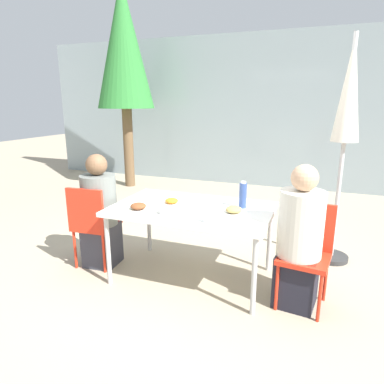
{
  "coord_description": "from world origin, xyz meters",
  "views": [
    {
      "loc": [
        1.11,
        -2.91,
        1.71
      ],
      "look_at": [
        0.0,
        0.0,
        0.88
      ],
      "focal_mm": 32.0,
      "sensor_mm": 36.0,
      "label": 1
    }
  ],
  "objects_px": {
    "chair_left": "(92,220)",
    "drinking_cup": "(207,216)",
    "bottle": "(243,195)",
    "salad_bowl": "(168,210)",
    "chair_right": "(307,246)",
    "person_left": "(100,214)",
    "tree_behind_left": "(124,47)",
    "closed_umbrella": "(348,106)",
    "person_right": "(299,242)"
  },
  "relations": [
    {
      "from": "bottle",
      "to": "salad_bowl",
      "type": "bearing_deg",
      "value": -145.83
    },
    {
      "from": "chair_left",
      "to": "salad_bowl",
      "type": "bearing_deg",
      "value": -9.85
    },
    {
      "from": "chair_left",
      "to": "chair_right",
      "type": "relative_size",
      "value": 1.0
    },
    {
      "from": "salad_bowl",
      "to": "tree_behind_left",
      "type": "bearing_deg",
      "value": 125.87
    },
    {
      "from": "person_left",
      "to": "drinking_cup",
      "type": "relative_size",
      "value": 11.25
    },
    {
      "from": "drinking_cup",
      "to": "tree_behind_left",
      "type": "bearing_deg",
      "value": 129.3
    },
    {
      "from": "chair_right",
      "to": "salad_bowl",
      "type": "bearing_deg",
      "value": 16.4
    },
    {
      "from": "salad_bowl",
      "to": "tree_behind_left",
      "type": "relative_size",
      "value": 0.04
    },
    {
      "from": "chair_left",
      "to": "tree_behind_left",
      "type": "xyz_separation_m",
      "value": [
        -1.53,
        3.29,
        2.19
      ]
    },
    {
      "from": "person_left",
      "to": "chair_left",
      "type": "bearing_deg",
      "value": -122.0
    },
    {
      "from": "chair_right",
      "to": "person_left",
      "type": "bearing_deg",
      "value": 7.82
    },
    {
      "from": "salad_bowl",
      "to": "tree_behind_left",
      "type": "distance_m",
      "value": 4.61
    },
    {
      "from": "chair_left",
      "to": "person_right",
      "type": "bearing_deg",
      "value": -3.41
    },
    {
      "from": "person_right",
      "to": "bottle",
      "type": "bearing_deg",
      "value": -19.67
    },
    {
      "from": "chair_right",
      "to": "bottle",
      "type": "distance_m",
      "value": 0.72
    },
    {
      "from": "person_right",
      "to": "tree_behind_left",
      "type": "xyz_separation_m",
      "value": [
        -3.58,
        3.26,
        2.13
      ]
    },
    {
      "from": "closed_umbrella",
      "to": "tree_behind_left",
      "type": "height_order",
      "value": "tree_behind_left"
    },
    {
      "from": "person_right",
      "to": "salad_bowl",
      "type": "distance_m",
      "value": 1.16
    },
    {
      "from": "chair_right",
      "to": "salad_bowl",
      "type": "relative_size",
      "value": 5.34
    },
    {
      "from": "person_left",
      "to": "chair_right",
      "type": "height_order",
      "value": "person_left"
    },
    {
      "from": "tree_behind_left",
      "to": "chair_right",
      "type": "bearing_deg",
      "value": -41.18
    },
    {
      "from": "chair_left",
      "to": "tree_behind_left",
      "type": "bearing_deg",
      "value": 110.56
    },
    {
      "from": "chair_right",
      "to": "closed_umbrella",
      "type": "distance_m",
      "value": 1.52
    },
    {
      "from": "salad_bowl",
      "to": "chair_right",
      "type": "bearing_deg",
      "value": 9.29
    },
    {
      "from": "closed_umbrella",
      "to": "salad_bowl",
      "type": "height_order",
      "value": "closed_umbrella"
    },
    {
      "from": "chair_right",
      "to": "drinking_cup",
      "type": "bearing_deg",
      "value": 27.17
    },
    {
      "from": "chair_left",
      "to": "drinking_cup",
      "type": "height_order",
      "value": "chair_left"
    },
    {
      "from": "person_right",
      "to": "bottle",
      "type": "relative_size",
      "value": 4.79
    },
    {
      "from": "chair_left",
      "to": "tree_behind_left",
      "type": "height_order",
      "value": "tree_behind_left"
    },
    {
      "from": "bottle",
      "to": "tree_behind_left",
      "type": "bearing_deg",
      "value": 135.49
    },
    {
      "from": "tree_behind_left",
      "to": "person_left",
      "type": "bearing_deg",
      "value": -63.84
    },
    {
      "from": "drinking_cup",
      "to": "tree_behind_left",
      "type": "height_order",
      "value": "tree_behind_left"
    },
    {
      "from": "closed_umbrella",
      "to": "bottle",
      "type": "height_order",
      "value": "closed_umbrella"
    },
    {
      "from": "bottle",
      "to": "chair_right",
      "type": "bearing_deg",
      "value": -18.52
    },
    {
      "from": "bottle",
      "to": "salad_bowl",
      "type": "height_order",
      "value": "bottle"
    },
    {
      "from": "person_left",
      "to": "salad_bowl",
      "type": "distance_m",
      "value": 0.91
    },
    {
      "from": "closed_umbrella",
      "to": "drinking_cup",
      "type": "distance_m",
      "value": 1.86
    },
    {
      "from": "person_left",
      "to": "closed_umbrella",
      "type": "bearing_deg",
      "value": 18.9
    },
    {
      "from": "bottle",
      "to": "drinking_cup",
      "type": "distance_m",
      "value": 0.53
    },
    {
      "from": "bottle",
      "to": "tree_behind_left",
      "type": "relative_size",
      "value": 0.07
    },
    {
      "from": "person_right",
      "to": "closed_umbrella",
      "type": "height_order",
      "value": "closed_umbrella"
    },
    {
      "from": "chair_left",
      "to": "chair_right",
      "type": "height_order",
      "value": "same"
    },
    {
      "from": "closed_umbrella",
      "to": "bottle",
      "type": "relative_size",
      "value": 9.13
    },
    {
      "from": "chair_left",
      "to": "person_right",
      "type": "height_order",
      "value": "person_right"
    },
    {
      "from": "closed_umbrella",
      "to": "bottle",
      "type": "distance_m",
      "value": 1.41
    },
    {
      "from": "chair_right",
      "to": "bottle",
      "type": "relative_size",
      "value": 3.41
    },
    {
      "from": "person_left",
      "to": "drinking_cup",
      "type": "xyz_separation_m",
      "value": [
        1.27,
        -0.27,
        0.22
      ]
    },
    {
      "from": "chair_left",
      "to": "chair_right",
      "type": "distance_m",
      "value": 2.11
    },
    {
      "from": "bottle",
      "to": "drinking_cup",
      "type": "height_order",
      "value": "bottle"
    },
    {
      "from": "bottle",
      "to": "salad_bowl",
      "type": "distance_m",
      "value": 0.72
    }
  ]
}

